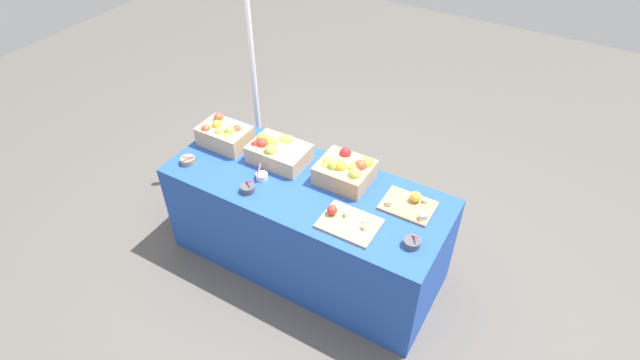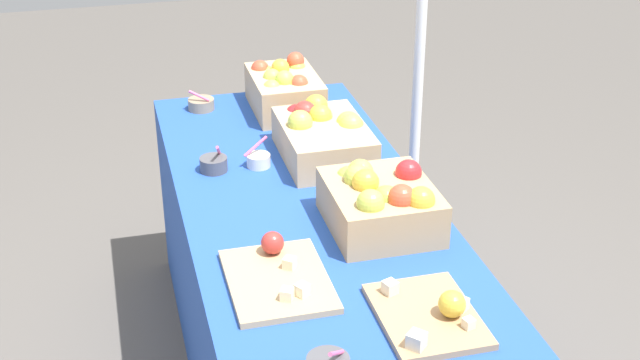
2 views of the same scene
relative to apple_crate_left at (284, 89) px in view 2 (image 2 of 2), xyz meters
The scene contains 10 objects.
table 0.87m from the apple_crate_left, ahead, with size 1.90×0.76×0.74m, color #234CAD.
apple_crate_left is the anchor object (origin of this frame).
apple_crate_middle 0.43m from the apple_crate_left, ahead, with size 0.39×0.27×0.17m.
apple_crate_right 0.93m from the apple_crate_left, ahead, with size 0.34×0.30×0.18m.
cutting_board_front 1.17m from the apple_crate_left, 13.38° to the right, with size 0.35×0.26×0.08m.
cutting_board_back 1.40m from the apple_crate_left, ahead, with size 0.32×0.24×0.09m.
sample_bowl_near 0.49m from the apple_crate_left, 22.63° to the right, with size 0.08×0.09×0.09m.
sample_bowl_far 0.56m from the apple_crate_left, 36.84° to the right, with size 0.09×0.09×0.11m.
sample_bowl_extra 0.32m from the apple_crate_left, 105.23° to the right, with size 0.10×0.10×0.08m.
tent_pole 0.65m from the apple_crate_left, 105.38° to the left, with size 0.04×0.04×2.05m, color white.
Camera 2 is at (2.32, -0.56, 2.03)m, focal length 49.93 mm.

